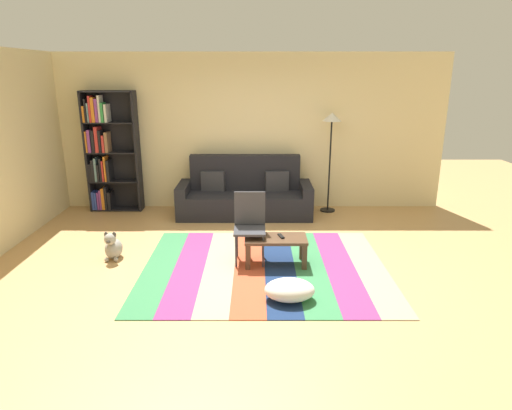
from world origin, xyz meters
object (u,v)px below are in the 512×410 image
standing_lamp (333,130)px  tv_remote (283,236)px  bookshelf (108,153)px  couch (247,196)px  coffee_table (277,243)px  pouf (291,290)px  dog (115,247)px  folding_chair (251,221)px

standing_lamp → tv_remote: size_ratio=11.48×
bookshelf → couch: bearing=-6.7°
bookshelf → coffee_table: size_ratio=2.65×
standing_lamp → couch: bearing=-172.3°
pouf → dog: 2.51m
coffee_table → standing_lamp: size_ratio=0.46×
folding_chair → tv_remote: bearing=39.3°
bookshelf → pouf: (2.96, -3.31, -0.90)m
bookshelf → folding_chair: bearing=-41.4°
pouf → folding_chair: 1.25m
standing_lamp → tv_remote: (-0.96, -2.26, -1.06)m
standing_lamp → folding_chair: size_ratio=1.91×
bookshelf → dog: (0.71, -2.18, -0.86)m
dog → tv_remote: size_ratio=2.65×
coffee_table → dog: dog is taller
dog → standing_lamp: bearing=33.6°
standing_lamp → dog: bearing=-146.4°
folding_chair → bookshelf: bearing=-164.2°
bookshelf → standing_lamp: bookshelf is taller
tv_remote → coffee_table: bearing=-177.0°
pouf → folding_chair: size_ratio=0.60×
bookshelf → coffee_table: bearing=-39.7°
coffee_table → tv_remote: tv_remote is taller
couch → folding_chair: bearing=-86.8°
coffee_table → couch: bearing=101.9°
couch → standing_lamp: size_ratio=1.31×
couch → coffee_table: couch is taller
pouf → tv_remote: 1.00m
dog → standing_lamp: 4.01m
bookshelf → dog: bookshelf is taller
pouf → folding_chair: bearing=112.1°
pouf → standing_lamp: size_ratio=0.31×
standing_lamp → folding_chair: (-1.36, -2.14, -0.90)m
pouf → standing_lamp: (0.91, 3.23, 1.31)m
pouf → folding_chair: folding_chair is taller
couch → bookshelf: bearing=173.3°
coffee_table → tv_remote: bearing=19.4°
pouf → dog: dog is taller
tv_remote → folding_chair: bearing=145.7°
couch → pouf: bearing=-79.7°
bookshelf → standing_lamp: 3.90m
coffee_table → pouf: size_ratio=1.45×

